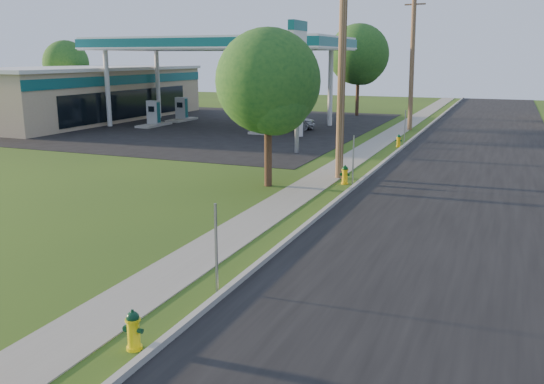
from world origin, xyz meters
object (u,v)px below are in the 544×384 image
(hydrant_near, at_px, (133,330))
(hydrant_far, at_px, (399,141))
(tree_verge, at_px, (270,86))
(car_silver, at_px, (288,120))
(fuel_pump_sw, at_px, (182,112))
(tree_back, at_px, (66,65))
(utility_pole_far, at_px, (412,60))
(hydrant_mid, at_px, (345,175))
(fuel_pump_nw, at_px, (154,117))
(fuel_pump_se, at_px, (286,116))
(tree_lot, at_px, (360,57))
(utility_pole_mid, at_px, (342,59))
(fuel_pump_ne, at_px, (265,122))
(price_pylon, at_px, (298,49))

(hydrant_near, relative_size, hydrant_far, 1.02)
(tree_verge, xyz_separation_m, car_silver, (-5.90, 17.62, -3.30))
(fuel_pump_sw, height_order, tree_back, tree_back)
(utility_pole_far, height_order, hydrant_mid, utility_pole_far)
(hydrant_near, distance_m, hydrant_mid, 14.60)
(fuel_pump_nw, xyz_separation_m, hydrant_far, (18.67, -3.28, -0.36))
(fuel_pump_se, xyz_separation_m, tree_lot, (3.12, 9.44, 4.33))
(fuel_pump_se, bearing_deg, fuel_pump_nw, -156.04)
(tree_back, bearing_deg, fuel_pump_sw, -18.27)
(utility_pole_far, height_order, tree_back, utility_pole_far)
(utility_pole_mid, distance_m, fuel_pump_ne, 16.31)
(tree_back, bearing_deg, hydrant_far, -19.91)
(utility_pole_far, relative_size, tree_lot, 1.21)
(fuel_pump_nw, relative_size, car_silver, 0.82)
(fuel_pump_ne, bearing_deg, fuel_pump_nw, 180.00)
(utility_pole_mid, distance_m, hydrant_far, 10.78)
(tree_verge, relative_size, tree_lot, 0.78)
(fuel_pump_se, bearing_deg, hydrant_near, -73.63)
(tree_lot, relative_size, hydrant_far, 10.66)
(utility_pole_mid, xyz_separation_m, hydrant_near, (0.69, -15.65, -4.59))
(fuel_pump_sw, xyz_separation_m, hydrant_far, (18.67, -7.28, -0.36))
(car_silver, bearing_deg, hydrant_far, -133.93)
(price_pylon, distance_m, tree_lot, 21.03)
(fuel_pump_se, relative_size, hydrant_mid, 4.08)
(tree_verge, bearing_deg, car_silver, 108.52)
(fuel_pump_sw, height_order, hydrant_far, fuel_pump_sw)
(fuel_pump_se, xyz_separation_m, hydrant_far, (9.67, -7.28, -0.36))
(price_pylon, bearing_deg, fuel_pump_sw, 140.60)
(hydrant_mid, bearing_deg, tree_back, 145.88)
(utility_pole_far, bearing_deg, utility_pole_mid, -90.00)
(tree_verge, relative_size, tree_back, 0.93)
(hydrant_near, height_order, hydrant_far, hydrant_near)
(fuel_pump_ne, bearing_deg, car_silver, 66.13)
(fuel_pump_se, height_order, hydrant_far, fuel_pump_se)
(utility_pole_far, distance_m, tree_verge, 20.74)
(hydrant_mid, bearing_deg, hydrant_near, -89.40)
(utility_pole_mid, distance_m, tree_back, 40.57)
(fuel_pump_sw, bearing_deg, fuel_pump_ne, -23.96)
(tree_back, xyz_separation_m, hydrant_far, (34.67, -12.56, -3.92))
(hydrant_mid, height_order, hydrant_far, hydrant_mid)
(utility_pole_mid, bearing_deg, hydrant_far, 85.45)
(tree_lot, relative_size, hydrant_mid, 10.01)
(utility_pole_mid, height_order, hydrant_near, utility_pole_mid)
(fuel_pump_sw, relative_size, hydrant_mid, 4.08)
(tree_back, bearing_deg, tree_lot, 8.42)
(utility_pole_mid, height_order, tree_lot, utility_pole_mid)
(utility_pole_far, bearing_deg, price_pylon, -107.33)
(fuel_pump_nw, xyz_separation_m, fuel_pump_sw, (0.00, 4.00, 0.00))
(utility_pole_far, xyz_separation_m, hydrant_near, (0.69, -33.65, -4.44))
(tree_verge, xyz_separation_m, tree_back, (-31.79, 24.89, 0.32))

